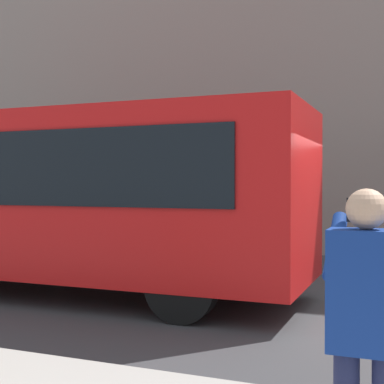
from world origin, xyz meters
name	(u,v)px	position (x,y,z in m)	size (l,w,h in m)	color
ground_plane	(330,313)	(0.00, 0.00, 0.00)	(60.00, 60.00, 0.00)	#38383A
building_facade_far	(368,24)	(-0.02, -6.80, 5.99)	(28.00, 1.55, 12.00)	gray
red_bus	(45,194)	(4.79, 0.23, 1.68)	(9.05, 2.54, 3.08)	red
pedestrian_photographer	(367,320)	(-0.87, 4.98, 1.14)	(0.53, 0.52, 1.70)	#1E2347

